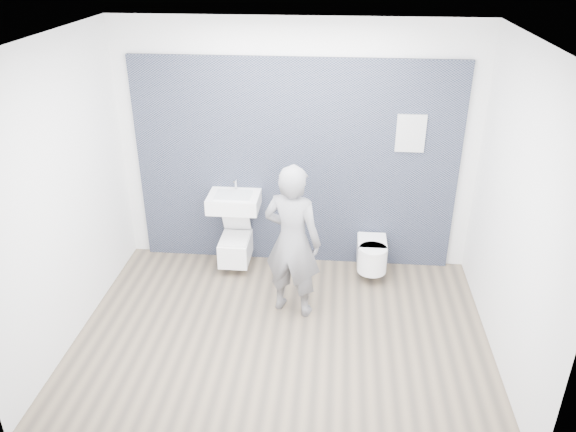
# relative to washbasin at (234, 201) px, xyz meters

# --- Properties ---
(ground) EXTENTS (4.00, 4.00, 0.00)m
(ground) POSITION_rel_washbasin_xyz_m (0.67, -1.23, -0.84)
(ground) COLOR brown
(ground) RESTS_ON ground
(room_shell) EXTENTS (4.00, 4.00, 4.00)m
(room_shell) POSITION_rel_washbasin_xyz_m (0.67, -1.23, 0.90)
(room_shell) COLOR silver
(room_shell) RESTS_ON ground
(tile_wall) EXTENTS (3.60, 0.06, 2.40)m
(tile_wall) POSITION_rel_washbasin_xyz_m (0.67, 0.24, -0.84)
(tile_wall) COLOR black
(tile_wall) RESTS_ON ground
(washbasin) EXTENTS (0.57, 0.43, 0.43)m
(washbasin) POSITION_rel_washbasin_xyz_m (0.00, 0.00, 0.00)
(washbasin) COLOR white
(washbasin) RESTS_ON ground
(toilet_square) EXTENTS (0.34, 0.49, 0.62)m
(toilet_square) POSITION_rel_washbasin_xyz_m (0.00, -0.03, -0.57)
(toilet_square) COLOR white
(toilet_square) RESTS_ON ground
(toilet_rounded) EXTENTS (0.33, 0.56, 0.30)m
(toilet_rounded) POSITION_rel_washbasin_xyz_m (1.57, -0.07, -0.56)
(toilet_rounded) COLOR white
(toilet_rounded) RESTS_ON ground
(info_placard) EXTENTS (0.31, 0.03, 0.41)m
(info_placard) POSITION_rel_washbasin_xyz_m (1.91, 0.20, -0.84)
(info_placard) COLOR white
(info_placard) RESTS_ON ground
(visitor) EXTENTS (0.68, 0.54, 1.62)m
(visitor) POSITION_rel_washbasin_xyz_m (0.73, -0.80, -0.03)
(visitor) COLOR slate
(visitor) RESTS_ON ground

